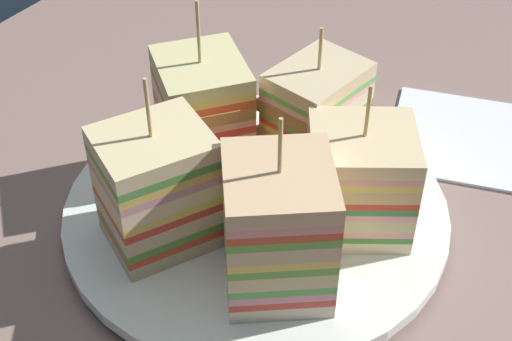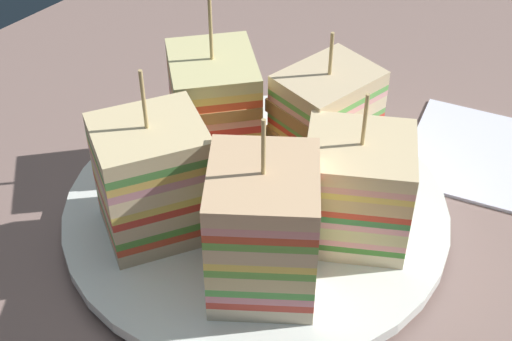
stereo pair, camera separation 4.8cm
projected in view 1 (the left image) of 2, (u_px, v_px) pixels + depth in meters
ground_plane at (256, 231)px, 51.49cm from camera, size 124.66×70.83×1.80cm
plate at (256, 211)px, 50.27cm from camera, size 25.69×25.69×1.61cm
sandwich_wedge_0 at (316, 115)px, 51.41cm from camera, size 7.25×5.90×10.42cm
sandwich_wedge_1 at (203, 110)px, 51.57cm from camera, size 8.52×8.63×12.14cm
sandwich_wedge_2 at (158, 189)px, 45.04cm from camera, size 8.36×7.99×11.97cm
sandwich_wedge_3 at (278, 228)px, 42.18cm from camera, size 8.79×8.68×11.99cm
sandwich_wedge_4 at (359, 181)px, 46.34cm from camera, size 8.40×8.60×10.61cm
napkin at (464, 136)px, 57.75cm from camera, size 13.70×13.59×0.50cm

